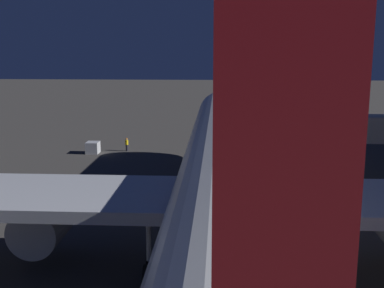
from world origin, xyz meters
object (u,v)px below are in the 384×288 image
(ground_crew_by_belt_loader, at_px, (127,144))
(traffic_cone_nose_starboard, at_px, (203,153))
(airliner_at_gate, at_px, (222,181))
(jet_bridge, at_px, (342,129))
(baggage_container_mid_row, at_px, (93,148))
(traffic_cone_nose_port, at_px, (238,154))

(ground_crew_by_belt_loader, relative_size, traffic_cone_nose_starboard, 3.14)
(traffic_cone_nose_starboard, bearing_deg, airliner_at_gate, 94.13)
(jet_bridge, distance_m, traffic_cone_nose_starboard, 18.97)
(baggage_container_mid_row, bearing_deg, airliner_at_gate, 117.64)
(jet_bridge, xyz_separation_m, baggage_container_mid_row, (27.93, -12.50, -4.83))
(airliner_at_gate, height_order, ground_crew_by_belt_loader, airliner_at_gate)
(ground_crew_by_belt_loader, height_order, traffic_cone_nose_starboard, ground_crew_by_belt_loader)
(baggage_container_mid_row, xyz_separation_m, traffic_cone_nose_port, (-18.49, 0.64, -0.45))
(jet_bridge, distance_m, ground_crew_by_belt_loader, 28.08)
(traffic_cone_nose_starboard, bearing_deg, traffic_cone_nose_port, 180.00)
(traffic_cone_nose_port, relative_size, traffic_cone_nose_starboard, 1.00)
(baggage_container_mid_row, xyz_separation_m, traffic_cone_nose_starboard, (-14.09, 0.64, -0.45))
(baggage_container_mid_row, relative_size, traffic_cone_nose_starboard, 3.19)
(airliner_at_gate, distance_m, ground_crew_by_belt_loader, 35.18)
(baggage_container_mid_row, height_order, ground_crew_by_belt_loader, ground_crew_by_belt_loader)
(jet_bridge, distance_m, traffic_cone_nose_port, 16.05)
(ground_crew_by_belt_loader, bearing_deg, jet_bridge, 149.45)
(airliner_at_gate, height_order, traffic_cone_nose_starboard, airliner_at_gate)
(airliner_at_gate, bearing_deg, ground_crew_by_belt_loader, -69.49)
(traffic_cone_nose_port, bearing_deg, traffic_cone_nose_starboard, 0.00)
(airliner_at_gate, bearing_deg, traffic_cone_nose_port, -94.13)
(jet_bridge, bearing_deg, airliner_at_gate, 57.97)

